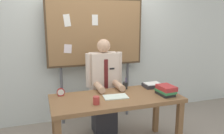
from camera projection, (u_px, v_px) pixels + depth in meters
back_wall at (93, 41)px, 3.81m from camera, size 6.40×0.08×2.70m
desk at (116, 104)px, 2.85m from camera, size 1.63×0.72×0.76m
person at (104, 91)px, 3.34m from camera, size 0.55×0.56×1.44m
bulletin_board at (96, 34)px, 3.60m from camera, size 1.57×0.09×2.04m
book_stack at (166, 90)px, 2.87m from camera, size 0.21×0.27×0.12m
open_notebook at (116, 97)px, 2.80m from camera, size 0.32×0.21×0.01m
desk_clock at (61, 92)px, 2.84m from camera, size 0.10×0.04×0.10m
coffee_mug at (96, 100)px, 2.56m from camera, size 0.08×0.08×0.09m
pen_holder at (125, 85)px, 3.14m from camera, size 0.07×0.07×0.16m
paper_tray at (153, 85)px, 3.22m from camera, size 0.26×0.20×0.06m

